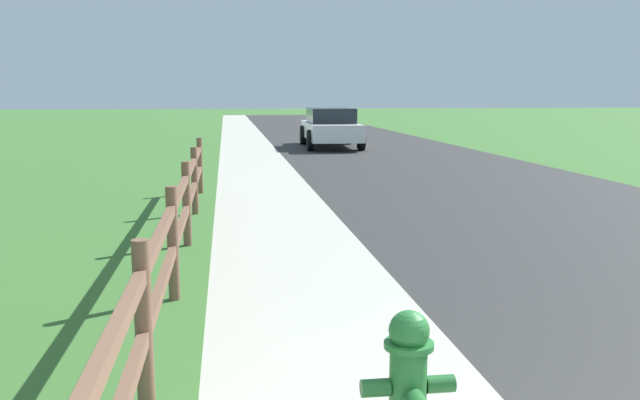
{
  "coord_description": "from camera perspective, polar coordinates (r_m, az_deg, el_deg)",
  "views": [
    {
      "loc": [
        -1.78,
        -1.84,
        2.01
      ],
      "look_at": [
        -0.65,
        6.26,
        0.7
      ],
      "focal_mm": 37.72,
      "sensor_mm": 36.0,
      "label": 1
    }
  ],
  "objects": [
    {
      "name": "rail_fence",
      "position": [
        7.8,
        -11.75,
        -1.11
      ],
      "size": [
        0.11,
        11.98,
        1.12
      ],
      "color": "brown",
      "rests_on": "ground"
    },
    {
      "name": "road_asphalt",
      "position": [
        29.39,
        2.42,
        5.16
      ],
      "size": [
        7.0,
        66.0,
        0.01
      ],
      "primitive_type": "cube",
      "color": "#2F2F2F",
      "rests_on": "ground"
    },
    {
      "name": "grass_verge",
      "position": [
        29.03,
        -13.36,
        4.88
      ],
      "size": [
        5.0,
        66.0,
        0.0
      ],
      "primitive_type": "cube",
      "color": "#3C6D2F",
      "rests_on": "ground"
    },
    {
      "name": "curb_concrete",
      "position": [
        28.93,
        -10.39,
        4.96
      ],
      "size": [
        6.0,
        66.0,
        0.01
      ],
      "primitive_type": "cube",
      "color": "#B6B3A4",
      "rests_on": "ground"
    },
    {
      "name": "ground_plane",
      "position": [
        26.97,
        -4.16,
        4.79
      ],
      "size": [
        120.0,
        120.0,
        0.0
      ],
      "primitive_type": "plane",
      "color": "#3C6D2F"
    },
    {
      "name": "fire_hydrant",
      "position": [
        3.99,
        7.53,
        -14.77
      ],
      "size": [
        0.55,
        0.46,
        0.79
      ],
      "color": "#287233",
      "rests_on": "ground"
    },
    {
      "name": "parked_suv_white",
      "position": [
        25.12,
        0.91,
        6.23
      ],
      "size": [
        2.13,
        4.9,
        1.45
      ],
      "color": "white",
      "rests_on": "ground"
    }
  ]
}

